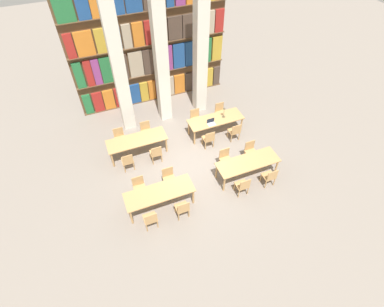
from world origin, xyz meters
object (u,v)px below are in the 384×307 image
Objects in this scene: chair_13 at (196,118)px; chair_11 at (146,131)px; reading_table_2 at (137,141)px; chair_3 at (169,178)px; chair_4 at (243,185)px; chair_10 at (156,153)px; reading_table_3 at (216,120)px; pillar_left at (118,64)px; pillar_center at (161,55)px; chair_15 at (220,112)px; desk_lamp_0 at (224,111)px; reading_table_0 at (159,193)px; chair_9 at (120,137)px; chair_6 at (270,176)px; chair_2 at (183,208)px; chair_7 at (251,151)px; chair_1 at (139,187)px; laptop at (211,123)px; reading_table_1 at (248,163)px; chair_5 at (225,158)px; chair_0 at (151,219)px; pillar_right at (201,48)px; chair_12 at (209,138)px; chair_14 at (235,131)px; chair_8 at (128,161)px.

chair_11 is at bearing -0.43° from chair_13.
chair_3 is at bearing -73.15° from reading_table_2.
chair_4 is 1.00× the size of chair_10.
pillar_left is at bearing 150.59° from reading_table_3.
chair_10 is at bearing -115.26° from pillar_center.
desk_lamp_0 is at bearing 73.73° from chair_15.
chair_3 is 4.26m from chair_15.
reading_table_0 is 2.68× the size of chair_9.
chair_11 is at bearing 130.62° from chair_6.
chair_3 is at bearing 159.07° from chair_6.
chair_2 is 0.37× the size of reading_table_2.
chair_7 is 1.00× the size of chair_10.
chair_1 is 1.67m from chair_10.
pillar_left reaches higher than chair_13.
chair_15 is at bearing 9.72° from reading_table_2.
chair_10 is (-2.34, 2.62, 0.00)m from chair_4.
chair_2 is 3.36m from chair_6.
chair_11 is 2.70× the size of laptop.
pillar_center reaches higher than laptop.
chair_10 is at bearing 21.92° from chair_15.
chair_5 is at bearing 128.51° from reading_table_1.
chair_3 is 3.05m from laptop.
chair_10 is 1.00× the size of chair_13.
pillar_left is at bearing 153.09° from desk_lamp_0.
chair_0 is 5.98m from chair_15.
chair_13 is 1.34m from desk_lamp_0.
chair_15 is (3.92, 0.67, -0.21)m from reading_table_2.
pillar_right is at bearing 84.13° from chair_4.
chair_3 is (1.08, 0.00, 0.00)m from chair_1.
chair_2 is at bearing -127.65° from laptop.
chair_6 reaches higher than reading_table_3.
reading_table_3 is (-0.07, 2.60, 0.00)m from reading_table_1.
chair_12 is 1.81m from chair_15.
pillar_center reaches higher than chair_12.
reading_table_3 is (2.75, 3.38, 0.21)m from chair_2.
laptop is at bearing 165.87° from chair_9.
chair_14 is at bearing 75.72° from reading_table_1.
desk_lamp_0 is (0.97, 0.69, 0.62)m from chair_12.
chair_11 is 1.79× the size of desk_lamp_0.
reading_table_1 is at bearing 11.27° from chair_0.
chair_1 is at bearing 31.53° from chair_15.
reading_table_2 is 2.83m from chair_13.
reading_table_0 is at bearing 41.22° from chair_15.
chair_10 is at bearing -169.57° from laptop.
pillar_left is 4.65m from chair_3.
pillar_right reaches higher than reading_table_3.
reading_table_1 is 3.36m from chair_13.
chair_1 is at bearing -86.07° from chair_8.
chair_8 reaches higher than reading_table_1.
chair_12 is at bearing -144.62° from desk_lamp_0.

